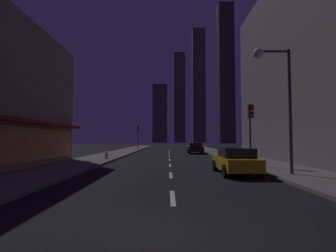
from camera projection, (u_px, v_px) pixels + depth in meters
ground_plane at (168, 153)px, 37.02m from camera, size 78.00×136.00×0.10m
sidewalk_right at (215, 152)px, 37.06m from camera, size 4.00×76.00×0.15m
sidewalk_left at (120, 152)px, 37.00m from camera, size 4.00×76.00×0.15m
lane_marking_center at (168, 160)px, 23.84m from camera, size 0.16×43.80×0.01m
skyscraper_distant_tall at (159, 114)px, 155.72m from camera, size 8.89×7.90×35.66m
skyscraper_distant_mid at (178, 98)px, 160.93m from camera, size 7.07×6.21×57.23m
skyscraper_distant_short at (198, 86)px, 161.17m from camera, size 7.88×8.26×72.60m
skyscraper_distant_slender at (225, 73)px, 126.40m from camera, size 7.59×6.73×70.47m
car_parked_near at (234, 161)px, 13.99m from camera, size 1.98×4.24×1.45m
car_parked_far at (194, 148)px, 34.53m from camera, size 1.98×4.24×1.45m
fire_hydrant_far_left at (105, 155)px, 23.44m from camera, size 0.42×0.30×0.65m
traffic_light_near_right at (249, 121)px, 17.22m from camera, size 0.32×0.48×4.20m
traffic_light_far_left at (137, 132)px, 44.88m from camera, size 0.32×0.48×4.20m
street_lamp_right at (272, 79)px, 13.18m from camera, size 1.96×0.56×6.58m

